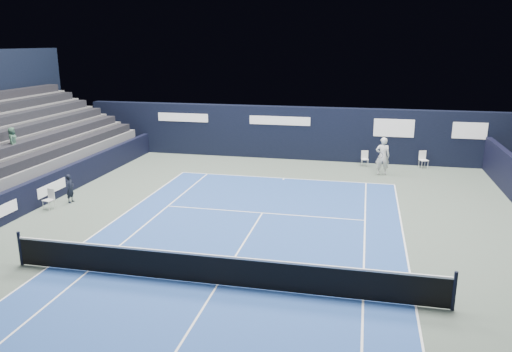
{
  "coord_description": "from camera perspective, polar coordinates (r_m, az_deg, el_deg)",
  "views": [
    {
      "loc": [
        3.89,
        -12.5,
        6.8
      ],
      "look_at": [
        -0.47,
        7.34,
        1.3
      ],
      "focal_mm": 35.0,
      "sensor_mm": 36.0,
      "label": 1
    }
  ],
  "objects": [
    {
      "name": "line_judge_chair",
      "position": [
        22.55,
        -22.52,
        -2.29
      ],
      "size": [
        0.46,
        0.45,
        0.86
      ],
      "rotation": [
        0.0,
        0.0,
        -0.24
      ],
      "color": "silver",
      "rests_on": "ground"
    },
    {
      "name": "folding_chair_back_a",
      "position": [
        28.7,
        12.32,
        2.28
      ],
      "size": [
        0.43,
        0.45,
        0.87
      ],
      "rotation": [
        0.0,
        0.0,
        0.13
      ],
      "color": "silver",
      "rests_on": "ground"
    },
    {
      "name": "tennis_net",
      "position": [
        14.52,
        -4.48,
        -10.56
      ],
      "size": [
        12.9,
        0.1,
        1.1
      ],
      "color": "black",
      "rests_on": "ground"
    },
    {
      "name": "tennis_player",
      "position": [
        26.91,
        14.27,
        2.23
      ],
      "size": [
        0.75,
        0.87,
        2.0
      ],
      "color": "silver",
      "rests_on": "ground"
    },
    {
      "name": "court_surface",
      "position": [
        14.75,
        -4.44,
        -12.33
      ],
      "size": [
        10.97,
        23.77,
        0.01
      ],
      "primitive_type": "cube",
      "color": "navy",
      "rests_on": "ground"
    },
    {
      "name": "back_sponsor_wall",
      "position": [
        29.72,
        4.72,
        4.93
      ],
      "size": [
        26.0,
        0.63,
        3.1
      ],
      "color": "black",
      "rests_on": "ground"
    },
    {
      "name": "line_judge",
      "position": [
        23.08,
        -20.48,
        -1.34
      ],
      "size": [
        0.3,
        0.46,
        1.26
      ],
      "primitive_type": "imported",
      "rotation": [
        0.0,
        0.0,
        1.56
      ],
      "color": "black",
      "rests_on": "ground"
    },
    {
      "name": "side_barrier_left",
      "position": [
        23.64,
        -22.67,
        -1.25
      ],
      "size": [
        0.33,
        22.0,
        1.2
      ],
      "color": "black",
      "rests_on": "ground"
    },
    {
      "name": "ground",
      "position": [
        16.48,
        -2.41,
        -9.23
      ],
      "size": [
        48.0,
        48.0,
        0.0
      ],
      "primitive_type": "plane",
      "color": "#49574C",
      "rests_on": "ground"
    },
    {
      "name": "court_markings",
      "position": [
        14.74,
        -4.44,
        -12.31
      ],
      "size": [
        11.03,
        23.83,
        0.0
      ],
      "color": "white",
      "rests_on": "court_surface"
    },
    {
      "name": "folding_chair_back_b",
      "position": [
        29.15,
        18.56,
        1.95
      ],
      "size": [
        0.54,
        0.53,
        0.94
      ],
      "rotation": [
        0.0,
        0.0,
        0.38
      ],
      "color": "white",
      "rests_on": "ground"
    }
  ]
}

